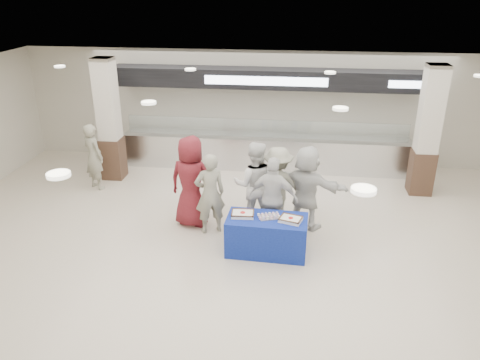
# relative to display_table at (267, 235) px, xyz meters

# --- Properties ---
(ground) EXTENTS (14.00, 14.00, 0.00)m
(ground) POSITION_rel_display_table_xyz_m (-0.38, -0.89, -0.38)
(ground) COLOR beige
(ground) RESTS_ON ground
(serving_line) EXTENTS (8.70, 0.85, 2.80)m
(serving_line) POSITION_rel_display_table_xyz_m (-0.38, 4.51, 0.78)
(serving_line) COLOR silver
(serving_line) RESTS_ON ground
(column_left) EXTENTS (0.55, 0.55, 3.20)m
(column_left) POSITION_rel_display_table_xyz_m (-4.38, 3.31, 1.15)
(column_left) COLOR #392419
(column_left) RESTS_ON ground
(column_right) EXTENTS (0.55, 0.55, 3.20)m
(column_right) POSITION_rel_display_table_xyz_m (3.62, 3.31, 1.15)
(column_right) COLOR #392419
(column_right) RESTS_ON ground
(display_table) EXTENTS (1.58, 0.85, 0.75)m
(display_table) POSITION_rel_display_table_xyz_m (0.00, 0.00, 0.00)
(display_table) COLOR #152E97
(display_table) RESTS_ON ground
(sheet_cake_left) EXTENTS (0.45, 0.36, 0.09)m
(sheet_cake_left) POSITION_rel_display_table_xyz_m (-0.48, 0.04, 0.42)
(sheet_cake_left) COLOR white
(sheet_cake_left) RESTS_ON display_table
(sheet_cake_right) EXTENTS (0.48, 0.42, 0.09)m
(sheet_cake_right) POSITION_rel_display_table_xyz_m (0.45, -0.06, 0.42)
(sheet_cake_right) COLOR white
(sheet_cake_right) RESTS_ON display_table
(cupcake_tray) EXTENTS (0.44, 0.38, 0.06)m
(cupcake_tray) POSITION_rel_display_table_xyz_m (0.03, 0.04, 0.40)
(cupcake_tray) COLOR #A7A7AC
(cupcake_tray) RESTS_ON display_table
(civilian_maroon) EXTENTS (1.09, 0.82, 2.01)m
(civilian_maroon) POSITION_rel_display_table_xyz_m (-1.69, 0.97, 0.63)
(civilian_maroon) COLOR maroon
(civilian_maroon) RESTS_ON ground
(soldier_a) EXTENTS (0.76, 0.65, 1.76)m
(soldier_a) POSITION_rel_display_table_xyz_m (-1.24, 0.68, 0.51)
(soldier_a) COLOR gray
(soldier_a) RESTS_ON ground
(chef_tall) EXTENTS (0.98, 0.80, 1.90)m
(chef_tall) POSITION_rel_display_table_xyz_m (-0.36, 1.13, 0.57)
(chef_tall) COLOR white
(chef_tall) RESTS_ON ground
(chef_short) EXTENTS (1.09, 0.62, 1.75)m
(chef_short) POSITION_rel_display_table_xyz_m (0.08, 0.64, 0.50)
(chef_short) COLOR white
(chef_short) RESTS_ON ground
(soldier_b) EXTENTS (1.22, 0.81, 1.76)m
(soldier_b) POSITION_rel_display_table_xyz_m (0.13, 1.26, 0.50)
(soldier_b) COLOR gray
(soldier_b) RESTS_ON ground
(civilian_white) EXTENTS (1.79, 1.15, 1.85)m
(civilian_white) POSITION_rel_display_table_xyz_m (0.75, 1.15, 0.55)
(civilian_white) COLOR silver
(civilian_white) RESTS_ON ground
(soldier_bg) EXTENTS (0.74, 0.67, 1.71)m
(soldier_bg) POSITION_rel_display_table_xyz_m (-4.57, 2.57, 0.48)
(soldier_bg) COLOR gray
(soldier_bg) RESTS_ON ground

